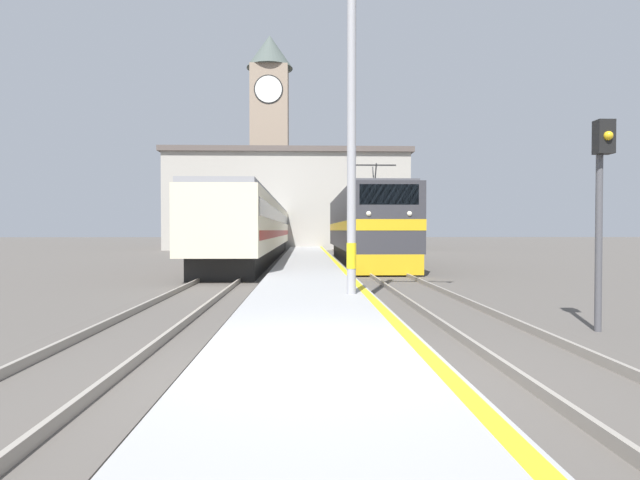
% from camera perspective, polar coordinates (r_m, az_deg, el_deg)
% --- Properties ---
extents(ground_plane, '(200.00, 200.00, 0.00)m').
position_cam_1_polar(ground_plane, '(36.09, -1.49, -1.81)').
color(ground_plane, '#514C47').
extents(platform, '(2.91, 140.00, 0.35)m').
position_cam_1_polar(platform, '(31.08, -1.45, -1.96)').
color(platform, '#999999').
rests_on(platform, ground).
extents(rail_track_near, '(2.84, 140.00, 0.16)m').
position_cam_1_polar(rail_track_near, '(31.26, 4.27, -2.21)').
color(rail_track_near, '#514C47').
rests_on(rail_track_near, ground).
extents(rail_track_far, '(2.84, 140.00, 0.16)m').
position_cam_1_polar(rail_track_far, '(31.24, -7.27, -2.22)').
color(rail_track_far, '#514C47').
rests_on(rail_track_far, ground).
extents(locomotive_train, '(2.92, 16.62, 4.94)m').
position_cam_1_polar(locomotive_train, '(27.68, 5.05, 1.49)').
color(locomotive_train, black).
rests_on(locomotive_train, ground).
extents(passenger_train, '(2.92, 48.06, 3.63)m').
position_cam_1_polar(passenger_train, '(40.70, -5.99, 1.29)').
color(passenger_train, black).
rests_on(passenger_train, ground).
extents(catenary_mast, '(2.48, 0.23, 8.63)m').
position_cam_1_polar(catenary_mast, '(12.09, 4.16, 14.93)').
color(catenary_mast, '#9E9EA3').
rests_on(catenary_mast, platform).
extents(clock_tower, '(5.74, 5.74, 26.20)m').
position_cam_1_polar(clock_tower, '(64.15, -5.75, 12.05)').
color(clock_tower, gray).
rests_on(clock_tower, ground).
extents(station_building, '(23.40, 10.32, 9.53)m').
position_cam_1_polar(station_building, '(50.58, -3.62, 4.45)').
color(station_building, '#A8A399').
rests_on(station_building, ground).
extents(signal_post, '(0.30, 0.39, 3.80)m').
position_cam_1_polar(signal_post, '(10.31, 29.48, 4.99)').
color(signal_post, '#4C4C51').
rests_on(signal_post, ground).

